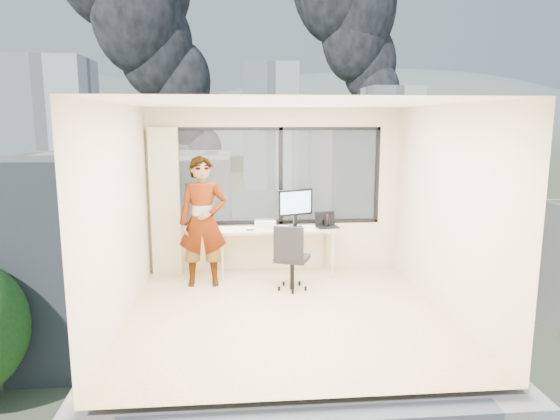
{
  "coord_description": "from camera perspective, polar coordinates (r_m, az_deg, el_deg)",
  "views": [
    {
      "loc": [
        -0.62,
        -6.0,
        2.4
      ],
      "look_at": [
        0.0,
        1.0,
        1.15
      ],
      "focal_mm": 32.3,
      "sensor_mm": 36.0,
      "label": 1
    }
  ],
  "objects": [
    {
      "name": "window_wall",
      "position": [
        8.07,
        -0.28,
        3.87
      ],
      "size": [
        3.3,
        0.16,
        1.55
      ],
      "primitive_type": null,
      "color": "black",
      "rests_on": "ground"
    },
    {
      "name": "floor",
      "position": [
        6.49,
        0.8,
        -11.62
      ],
      "size": [
        4.0,
        4.0,
        0.01
      ],
      "primitive_type": "cube",
      "color": "beige",
      "rests_on": "ground"
    },
    {
      "name": "chair",
      "position": [
        7.21,
        1.39,
        -5.27
      ],
      "size": [
        0.65,
        0.65,
        0.98
      ],
      "primitive_type": null,
      "rotation": [
        0.0,
        0.0,
        -0.38
      ],
      "color": "black",
      "rests_on": "floor"
    },
    {
      "name": "wall_right",
      "position": [
        6.64,
        18.27,
        0.03
      ],
      "size": [
        0.01,
        4.0,
        2.6
      ],
      "primitive_type": "cube",
      "color": "beige",
      "rests_on": "ground"
    },
    {
      "name": "tree_b",
      "position": [
        27.18,
        5.44,
        -15.91
      ],
      "size": [
        7.6,
        7.6,
        9.0
      ],
      "primitive_type": null,
      "color": "#264B19",
      "rests_on": "exterior_ground"
    },
    {
      "name": "wall_front",
      "position": [
        4.19,
        3.65,
        -5.15
      ],
      "size": [
        4.0,
        0.01,
        2.6
      ],
      "primitive_type": "cube",
      "color": "beige",
      "rests_on": "ground"
    },
    {
      "name": "monitor",
      "position": [
        7.9,
        1.73,
        0.25
      ],
      "size": [
        0.61,
        0.34,
        0.6
      ],
      "primitive_type": null,
      "rotation": [
        0.0,
        0.0,
        0.38
      ],
      "color": "black",
      "rests_on": "desk"
    },
    {
      "name": "near_bldg_b",
      "position": [
        46.54,
        10.75,
        -0.48
      ],
      "size": [
        14.0,
        13.0,
        16.0
      ],
      "primitive_type": "cube",
      "color": "white",
      "rests_on": "exterior_ground"
    },
    {
      "name": "game_console",
      "position": [
        8.06,
        -1.67,
        -1.43
      ],
      "size": [
        0.36,
        0.31,
        0.08
      ],
      "primitive_type": "cube",
      "rotation": [
        0.0,
        0.0,
        -0.08
      ],
      "color": "white",
      "rests_on": "desk"
    },
    {
      "name": "exterior_ground",
      "position": [
        127.06,
        -4.76,
        2.65
      ],
      "size": [
        400.0,
        400.0,
        0.04
      ],
      "primitive_type": "cube",
      "color": "#515B3D",
      "rests_on": "ground"
    },
    {
      "name": "curtain",
      "position": [
        8.05,
        -12.86,
        0.9
      ],
      "size": [
        0.45,
        0.14,
        2.3
      ],
      "primitive_type": "cube",
      "color": "beige",
      "rests_on": "floor"
    },
    {
      "name": "tree_c",
      "position": [
        52.51,
        20.61,
        -3.1
      ],
      "size": [
        8.4,
        8.4,
        10.0
      ],
      "primitive_type": null,
      "color": "#264B19",
      "rests_on": "exterior_ground"
    },
    {
      "name": "far_tower_b",
      "position": [
        126.3,
        -1.18,
        9.46
      ],
      "size": [
        13.0,
        13.0,
        30.0
      ],
      "primitive_type": "cube",
      "color": "silver",
      "rests_on": "exterior_ground"
    },
    {
      "name": "laptop",
      "position": [
        7.9,
        5.39,
        -1.22
      ],
      "size": [
        0.39,
        0.41,
        0.21
      ],
      "primitive_type": null,
      "rotation": [
        0.0,
        0.0,
        0.2
      ],
      "color": "black",
      "rests_on": "desk"
    },
    {
      "name": "person",
      "position": [
        7.4,
        -8.72,
        -1.32
      ],
      "size": [
        0.7,
        0.47,
        1.9
      ],
      "primitive_type": "imported",
      "rotation": [
        0.0,
        0.0,
        0.02
      ],
      "color": "#2D2D33",
      "rests_on": "floor"
    },
    {
      "name": "pen_cup",
      "position": [
        7.95,
        5.34,
        -1.54
      ],
      "size": [
        0.11,
        0.11,
        0.11
      ],
      "primitive_type": "cylinder",
      "rotation": [
        0.0,
        0.0,
        0.34
      ],
      "color": "black",
      "rests_on": "desk"
    },
    {
      "name": "smoke_plume_b",
      "position": [
        186.21,
        12.95,
        17.45
      ],
      "size": [
        30.0,
        18.0,
        70.0
      ],
      "primitive_type": null,
      "color": "black",
      "rests_on": "exterior_ground"
    },
    {
      "name": "far_tower_d",
      "position": [
        167.0,
        -26.13,
        7.23
      ],
      "size": [
        16.0,
        14.0,
        22.0
      ],
      "primitive_type": "cube",
      "color": "silver",
      "rests_on": "exterior_ground"
    },
    {
      "name": "cellphone",
      "position": [
        7.71,
        -3.39,
        -2.24
      ],
      "size": [
        0.12,
        0.06,
        0.01
      ],
      "primitive_type": "cube",
      "rotation": [
        0.0,
        0.0,
        0.02
      ],
      "color": "black",
      "rests_on": "desk"
    },
    {
      "name": "ceiling",
      "position": [
        6.03,
        0.86,
        11.99
      ],
      "size": [
        4.0,
        4.0,
        0.01
      ],
      "primitive_type": "cube",
      "color": "white",
      "rests_on": "ground"
    },
    {
      "name": "far_tower_a",
      "position": [
        106.71,
        -24.12,
        7.94
      ],
      "size": [
        14.0,
        14.0,
        28.0
      ],
      "primitive_type": "cube",
      "color": "silver",
      "rests_on": "exterior_ground"
    },
    {
      "name": "handbag",
      "position": [
        8.18,
        5.03,
        -0.88
      ],
      "size": [
        0.28,
        0.18,
        0.2
      ],
      "primitive_type": "ellipsoid",
      "rotation": [
        0.0,
        0.0,
        0.19
      ],
      "color": "#0D504A",
      "rests_on": "desk"
    },
    {
      "name": "near_bldg_a",
      "position": [
        38.14,
        -17.66,
        -4.66
      ],
      "size": [
        16.0,
        12.0,
        14.0
      ],
      "primitive_type": "cube",
      "color": "beige",
      "rests_on": "exterior_ground"
    },
    {
      "name": "wall_left",
      "position": [
        6.25,
        -17.73,
        -0.53
      ],
      "size": [
        0.01,
        4.0,
        2.6
      ],
      "primitive_type": "cube",
      "color": "beige",
      "rests_on": "ground"
    },
    {
      "name": "far_tower_c",
      "position": [
        153.0,
        12.41,
        8.6
      ],
      "size": [
        15.0,
        15.0,
        26.0
      ],
      "primitive_type": "cube",
      "color": "silver",
      "rests_on": "exterior_ground"
    },
    {
      "name": "hill_a",
      "position": [
        347.55,
        -25.33,
        6.44
      ],
      "size": [
        288.0,
        216.0,
        90.0
      ],
      "primitive_type": "ellipsoid",
      "color": "slate",
      "rests_on": "exterior_ground"
    },
    {
      "name": "desk",
      "position": [
        7.94,
        -0.42,
        -4.68
      ],
      "size": [
        1.8,
        0.6,
        0.75
      ],
      "primitive_type": "cube",
      "color": "#CABA87",
      "rests_on": "floor"
    },
    {
      "name": "hill_b",
      "position": [
        341.57,
        12.16,
        7.13
      ],
      "size": [
        300.0,
        220.0,
        96.0
      ],
      "primitive_type": "ellipsoid",
      "color": "slate",
      "rests_on": "exterior_ground"
    }
  ]
}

